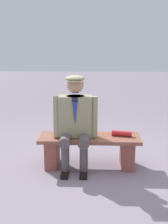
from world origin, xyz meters
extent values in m
plane|color=gray|center=(0.00, 0.00, 0.00)|extent=(30.00, 30.00, 0.00)
cube|color=brown|center=(0.00, 0.00, 0.42)|extent=(1.41, 0.46, 0.05)
cube|color=brown|center=(-0.53, 0.00, 0.20)|extent=(0.17, 0.39, 0.40)
cube|color=brown|center=(0.53, 0.00, 0.20)|extent=(0.17, 0.39, 0.40)
cube|color=gray|center=(0.20, 0.00, 0.74)|extent=(0.45, 0.23, 0.57)
cylinder|color=#1E2338|center=(0.20, 0.00, 0.99)|extent=(0.25, 0.25, 0.06)
cone|color=navy|center=(0.20, 0.12, 0.80)|extent=(0.07, 0.07, 0.31)
sphere|color=tan|center=(0.20, 0.02, 1.17)|extent=(0.23, 0.23, 0.23)
ellipsoid|color=gray|center=(0.20, 0.02, 1.26)|extent=(0.26, 0.26, 0.08)
cube|color=gray|center=(0.20, 0.12, 1.23)|extent=(0.18, 0.10, 0.02)
cylinder|color=#504647|center=(0.07, 0.13, 0.45)|extent=(0.15, 0.44, 0.15)
cylinder|color=#504647|center=(0.07, 0.26, 0.23)|extent=(0.11, 0.11, 0.45)
cube|color=black|center=(0.07, 0.32, 0.03)|extent=(0.10, 0.24, 0.05)
cylinder|color=gray|center=(-0.06, 0.04, 0.74)|extent=(0.11, 0.13, 0.56)
cylinder|color=#504647|center=(0.32, 0.13, 0.45)|extent=(0.15, 0.44, 0.15)
cylinder|color=#504647|center=(0.32, 0.26, 0.23)|extent=(0.11, 0.11, 0.45)
cube|color=black|center=(0.32, 0.32, 0.03)|extent=(0.10, 0.24, 0.05)
cylinder|color=gray|center=(0.45, 0.04, 0.74)|extent=(0.11, 0.19, 0.57)
cylinder|color=#B21E1E|center=(-0.45, -0.02, 0.48)|extent=(0.29, 0.13, 0.07)
camera|label=1|loc=(-0.05, 3.60, 1.67)|focal=43.38mm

